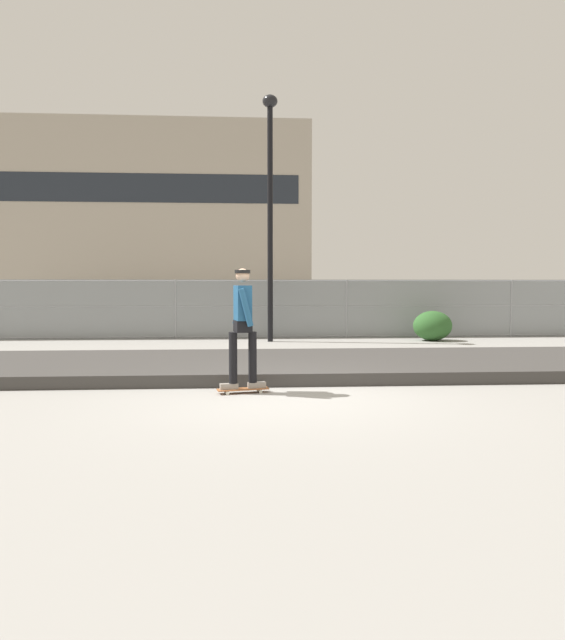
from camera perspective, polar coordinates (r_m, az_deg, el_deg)
ground_plane at (r=8.62m, az=-0.09°, el=-7.73°), size 120.00×120.00×0.00m
gravel_berm at (r=11.29m, az=-0.99°, el=-4.50°), size 17.90×3.75×0.22m
skateboard at (r=8.99m, az=-3.96°, el=-6.91°), size 0.82×0.36×0.07m
skater at (r=8.86m, az=-3.99°, el=0.01°), size 0.73×0.61×1.86m
chain_fence at (r=17.99m, az=-2.06°, el=1.12°), size 26.97×0.06×1.85m
street_lamp at (r=17.17m, az=-1.24°, el=12.75°), size 0.44×0.44×7.19m
parked_car_near at (r=20.92m, az=-13.78°, el=1.10°), size 4.41×1.96×1.66m
parked_car_mid at (r=20.90m, az=5.23°, el=1.18°), size 4.55×2.25×1.66m
parked_car_far at (r=22.76m, az=21.78°, el=1.14°), size 4.53×2.22×1.66m
library_building at (r=59.18m, az=-12.56°, el=9.70°), size 29.68×14.54×16.29m
shrub_left at (r=17.82m, az=14.72°, el=-0.56°), size 1.17×0.96×0.90m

